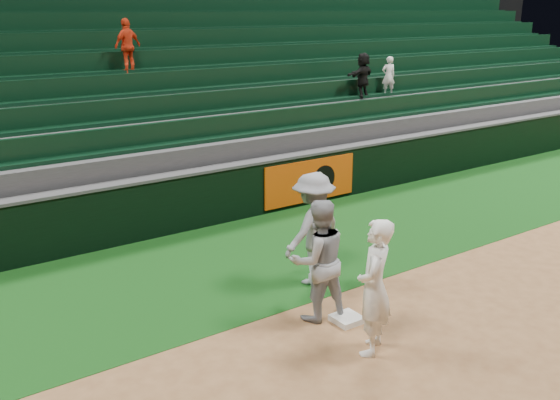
# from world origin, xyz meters

# --- Properties ---
(ground) EXTENTS (70.00, 70.00, 0.00)m
(ground) POSITION_xyz_m (0.00, 0.00, 0.00)
(ground) COLOR brown
(ground) RESTS_ON ground
(foul_grass) EXTENTS (36.00, 4.20, 0.01)m
(foul_grass) POSITION_xyz_m (0.00, 3.00, 0.00)
(foul_grass) COLOR #0D370F
(foul_grass) RESTS_ON ground
(first_base) EXTENTS (0.41, 0.41, 0.09)m
(first_base) POSITION_xyz_m (-0.12, 0.10, 0.05)
(first_base) COLOR silver
(first_base) RESTS_ON ground
(first_baseman) EXTENTS (0.83, 0.78, 1.90)m
(first_baseman) POSITION_xyz_m (-0.39, -0.72, 0.95)
(first_baseman) COLOR white
(first_baseman) RESTS_ON ground
(baserunner) EXTENTS (1.04, 0.89, 1.87)m
(baserunner) POSITION_xyz_m (-0.39, 0.46, 0.94)
(baserunner) COLOR #999CA2
(baserunner) RESTS_ON ground
(base_coach) EXTENTS (1.37, 0.97, 1.93)m
(base_coach) POSITION_xyz_m (0.33, 1.51, 0.97)
(base_coach) COLOR gray
(base_coach) RESTS_ON foul_grass
(field_wall) EXTENTS (36.00, 0.45, 1.25)m
(field_wall) POSITION_xyz_m (0.03, 5.20, 0.63)
(field_wall) COLOR black
(field_wall) RESTS_ON ground
(stadium_seating) EXTENTS (36.00, 5.95, 5.00)m
(stadium_seating) POSITION_xyz_m (0.00, 8.97, 1.70)
(stadium_seating) COLOR #363538
(stadium_seating) RESTS_ON ground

